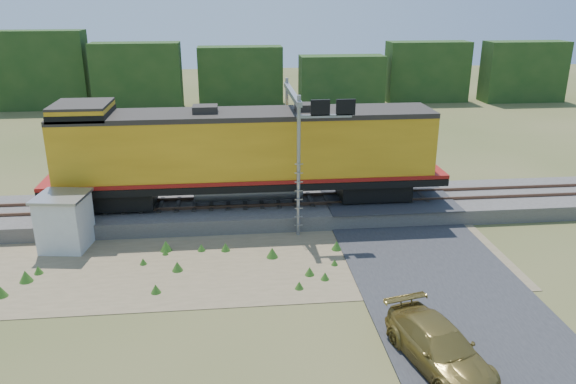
{
  "coord_description": "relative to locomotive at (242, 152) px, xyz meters",
  "views": [
    {
      "loc": [
        -1.51,
        -22.65,
        11.58
      ],
      "look_at": [
        1.15,
        3.0,
        2.4
      ],
      "focal_mm": 35.0,
      "sensor_mm": 36.0,
      "label": 1
    }
  ],
  "objects": [
    {
      "name": "dirt_shoulder",
      "position": [
        -1.01,
        -5.5,
        -3.63
      ],
      "size": [
        26.0,
        8.0,
        0.03
      ],
      "primitive_type": "cube",
      "color": "#8C7754",
      "rests_on": "ground"
    },
    {
      "name": "road",
      "position": [
        7.99,
        -5.26,
        -3.56
      ],
      "size": [
        7.0,
        66.0,
        0.86
      ],
      "color": "#38383A",
      "rests_on": "ground"
    },
    {
      "name": "car",
      "position": [
        5.99,
        -13.73,
        -2.95
      ],
      "size": [
        2.98,
        5.1,
        1.39
      ],
      "primitive_type": "imported",
      "rotation": [
        0.0,
        0.0,
        0.23
      ],
      "color": "olive",
      "rests_on": "ground"
    },
    {
      "name": "weed_clumps",
      "position": [
        -2.51,
        -5.9,
        -3.64
      ],
      "size": [
        15.0,
        6.2,
        0.56
      ],
      "primitive_type": null,
      "color": "#32641C",
      "rests_on": "ground"
    },
    {
      "name": "shed",
      "position": [
        -8.52,
        -3.12,
        -2.28
      ],
      "size": [
        2.56,
        2.56,
        2.69
      ],
      "rotation": [
        0.0,
        0.0,
        -0.14
      ],
      "color": "silver",
      "rests_on": "ground"
    },
    {
      "name": "rails",
      "position": [
        0.99,
        -0.0,
        -2.76
      ],
      "size": [
        70.0,
        1.54,
        0.16
      ],
      "color": "brown",
      "rests_on": "ballast"
    },
    {
      "name": "signal_gantry",
      "position": [
        3.04,
        -0.67,
        1.67
      ],
      "size": [
        2.81,
        6.2,
        7.09
      ],
      "color": "gray",
      "rests_on": "ground"
    },
    {
      "name": "tree_line_north",
      "position": [
        0.99,
        32.0,
        -0.57
      ],
      "size": [
        130.0,
        3.0,
        6.5
      ],
      "color": "#1B3B15",
      "rests_on": "ground"
    },
    {
      "name": "ground",
      "position": [
        0.99,
        -6.0,
        -3.64
      ],
      "size": [
        140.0,
        140.0,
        0.0
      ],
      "primitive_type": "plane",
      "color": "#475123",
      "rests_on": "ground"
    },
    {
      "name": "ballast",
      "position": [
        0.99,
        -0.0,
        -3.24
      ],
      "size": [
        70.0,
        5.0,
        0.8
      ],
      "primitive_type": "cube",
      "color": "slate",
      "rests_on": "ground"
    },
    {
      "name": "locomotive",
      "position": [
        0.0,
        0.0,
        0.0
      ],
      "size": [
        21.09,
        3.22,
        5.44
      ],
      "color": "black",
      "rests_on": "rails"
    }
  ]
}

